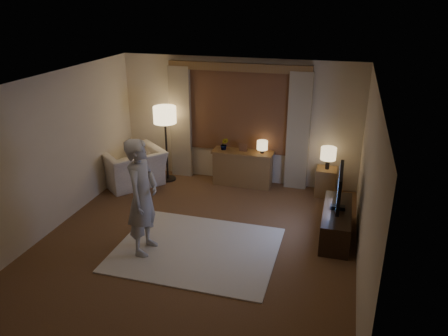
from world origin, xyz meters
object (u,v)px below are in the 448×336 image
(sideboard, at_px, (243,169))
(tv_stand, at_px, (336,223))
(person, at_px, (142,197))
(side_table, at_px, (326,182))
(armchair, at_px, (133,168))

(sideboard, distance_m, tv_stand, 2.59)
(sideboard, distance_m, person, 3.10)
(side_table, height_order, tv_stand, side_table)
(side_table, bearing_deg, tv_stand, -80.34)
(tv_stand, bearing_deg, side_table, 99.66)
(sideboard, height_order, armchair, armchair)
(side_table, relative_size, person, 0.31)
(person, bearing_deg, tv_stand, -66.73)
(tv_stand, distance_m, person, 3.18)
(tv_stand, relative_size, person, 0.77)
(armchair, relative_size, tv_stand, 0.84)
(armchair, bearing_deg, side_table, 137.87)
(side_table, relative_size, tv_stand, 0.40)
(armchair, distance_m, tv_stand, 4.31)
(sideboard, distance_m, armchair, 2.29)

